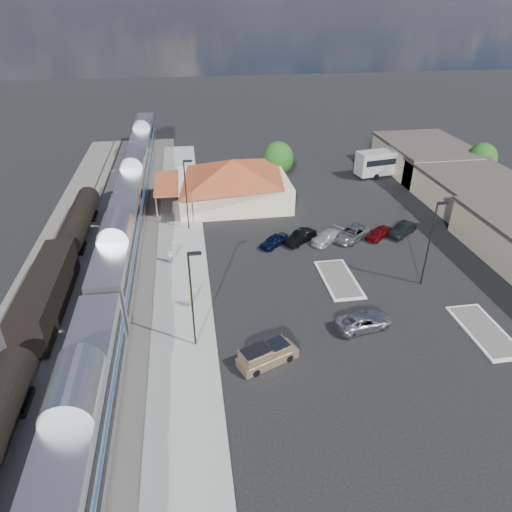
{
  "coord_description": "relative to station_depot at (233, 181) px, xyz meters",
  "views": [
    {
      "loc": [
        -10.45,
        -35.83,
        25.55
      ],
      "look_at": [
        -4.44,
        3.35,
        2.8
      ],
      "focal_mm": 32.0,
      "sensor_mm": 36.0,
      "label": 1
    }
  ],
  "objects": [
    {
      "name": "station_depot",
      "position": [
        0.0,
        0.0,
        0.0
      ],
      "size": [
        18.35,
        12.24,
        6.2
      ],
      "color": "beige",
      "rests_on": "ground"
    },
    {
      "name": "platform",
      "position": [
        -7.44,
        -18.0,
        -3.04
      ],
      "size": [
        5.5,
        92.0,
        0.18
      ],
      "primitive_type": "cube",
      "color": "gray",
      "rests_on": "ground"
    },
    {
      "name": "tree_depot",
      "position": [
        7.56,
        6.0,
        0.89
      ],
      "size": [
        4.71,
        4.71,
        6.63
      ],
      "color": "#382314",
      "rests_on": "ground"
    },
    {
      "name": "parked_car_b",
      "position": [
        6.49,
        -13.44,
        -2.4
      ],
      "size": [
        4.49,
        3.96,
        1.47
      ],
      "primitive_type": "imported",
      "rotation": [
        0.0,
        0.0,
        -0.91
      ],
      "color": "black",
      "rests_on": "ground"
    },
    {
      "name": "coach_bus",
      "position": [
        27.0,
        7.37,
        -0.75
      ],
      "size": [
        13.16,
        4.89,
        4.13
      ],
      "rotation": [
        0.0,
        0.0,
        1.74
      ],
      "color": "silver",
      "rests_on": "ground"
    },
    {
      "name": "person_b",
      "position": [
        -8.72,
        -16.04,
        -2.02
      ],
      "size": [
        0.97,
        1.09,
        1.87
      ],
      "primitive_type": "imported",
      "rotation": [
        0.0,
        0.0,
        -1.91
      ],
      "color": "silver",
      "rests_on": "platform"
    },
    {
      "name": "traffic_island_north",
      "position": [
        18.56,
        -32.0,
        -3.03
      ],
      "size": [
        3.3,
        7.5,
        0.21
      ],
      "color": "silver",
      "rests_on": "ground"
    },
    {
      "name": "parked_car_c",
      "position": [
        9.69,
        -13.74,
        -2.46
      ],
      "size": [
        4.89,
        4.25,
        1.35
      ],
      "primitive_type": "imported",
      "rotation": [
        0.0,
        0.0,
        -0.95
      ],
      "color": "silver",
      "rests_on": "ground"
    },
    {
      "name": "lamp_plat_n",
      "position": [
        -6.34,
        -8.0,
        2.21
      ],
      "size": [
        1.08,
        0.25,
        9.0
      ],
      "color": "black",
      "rests_on": "ground"
    },
    {
      "name": "ground",
      "position": [
        4.56,
        -24.0,
        -3.13
      ],
      "size": [
        280.0,
        280.0,
        0.0
      ],
      "primitive_type": "plane",
      "color": "black",
      "rests_on": "ground"
    },
    {
      "name": "person_a",
      "position": [
        -6.63,
        -24.56,
        -2.02
      ],
      "size": [
        0.68,
        0.8,
        1.87
      ],
      "primitive_type": "imported",
      "rotation": [
        0.0,
        0.0,
        1.18
      ],
      "color": "#B1BF3B",
      "rests_on": "platform"
    },
    {
      "name": "passenger_train",
      "position": [
        -13.44,
        -18.39,
        -0.26
      ],
      "size": [
        3.0,
        104.0,
        5.55
      ],
      "color": "silver",
      "rests_on": "ground"
    },
    {
      "name": "freight_cars",
      "position": [
        -19.44,
        -23.18,
        -1.21
      ],
      "size": [
        2.8,
        46.0,
        4.0
      ],
      "color": "black",
      "rests_on": "ground"
    },
    {
      "name": "parked_car_d",
      "position": [
        12.89,
        -13.44,
        -2.38
      ],
      "size": [
        5.82,
        5.22,
        1.5
      ],
      "primitive_type": "imported",
      "rotation": [
        0.0,
        0.0,
        -0.93
      ],
      "color": "gray",
      "rests_on": "ground"
    },
    {
      "name": "buildings_east",
      "position": [
        32.56,
        -9.72,
        -0.86
      ],
      "size": [
        14.4,
        51.4,
        4.8
      ],
      "color": "#C6B28C",
      "rests_on": "ground"
    },
    {
      "name": "pickup_truck",
      "position": [
        -0.83,
        -32.88,
        -2.33
      ],
      "size": [
        5.19,
        3.52,
        1.69
      ],
      "rotation": [
        0.0,
        0.0,
        1.97
      ],
      "color": "tan",
      "rests_on": "ground"
    },
    {
      "name": "lamp_plat_s",
      "position": [
        -6.34,
        -30.0,
        2.21
      ],
      "size": [
        1.08,
        0.25,
        9.0
      ],
      "color": "black",
      "rests_on": "ground"
    },
    {
      "name": "parked_car_e",
      "position": [
        16.09,
        -13.74,
        -2.46
      ],
      "size": [
        4.08,
        3.69,
        1.35
      ],
      "primitive_type": "imported",
      "rotation": [
        0.0,
        0.0,
        -0.9
      ],
      "color": "maroon",
      "rests_on": "ground"
    },
    {
      "name": "suv",
      "position": [
        8.31,
        -29.84,
        -2.42
      ],
      "size": [
        5.48,
        3.26,
        1.43
      ],
      "primitive_type": "imported",
      "rotation": [
        0.0,
        0.0,
        1.75
      ],
      "color": "#A6A7AE",
      "rests_on": "ground"
    },
    {
      "name": "traffic_island_south",
      "position": [
        8.56,
        -22.0,
        -3.03
      ],
      "size": [
        3.3,
        7.5,
        0.21
      ],
      "color": "silver",
      "rests_on": "ground"
    },
    {
      "name": "lamp_lot",
      "position": [
        16.66,
        -24.0,
        2.21
      ],
      "size": [
        1.08,
        0.25,
        9.0
      ],
      "color": "black",
      "rests_on": "ground"
    },
    {
      "name": "parked_car_a",
      "position": [
        3.29,
        -13.74,
        -2.46
      ],
      "size": [
        4.03,
        3.72,
        1.34
      ],
      "primitive_type": "imported",
      "rotation": [
        0.0,
        0.0,
        -0.88
      ],
      "color": "#0B173B",
      "rests_on": "ground"
    },
    {
      "name": "parked_car_f",
      "position": [
        19.29,
        -13.44,
        -2.39
      ],
      "size": [
        4.5,
        3.98,
        1.48
      ],
      "primitive_type": "imported",
      "rotation": [
        0.0,
        0.0,
        -0.91
      ],
      "color": "black",
      "rests_on": "ground"
    },
    {
      "name": "railbed",
      "position": [
        -16.44,
        -16.0,
        -3.07
      ],
      "size": [
        16.0,
        100.0,
        0.12
      ],
      "primitive_type": "cube",
      "color": "#4C4944",
      "rests_on": "ground"
    },
    {
      "name": "tree_east_c",
      "position": [
        38.56,
        2.0,
        0.63
      ],
      "size": [
        4.41,
        4.41,
        6.21
      ],
      "color": "#382314",
      "rests_on": "ground"
    }
  ]
}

